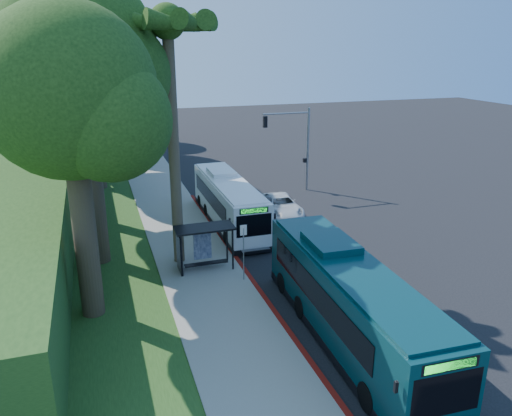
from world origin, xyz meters
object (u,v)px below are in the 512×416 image
object	(u,v)px
white_bus	(228,201)
teal_bus	(349,300)
pickup	(280,205)
bus_shelter	(200,239)

from	to	relation	value
white_bus	teal_bus	size ratio (longest dim) A/B	0.90
teal_bus	pickup	world-z (taller)	teal_bus
white_bus	pickup	distance (m)	4.25
bus_shelter	pickup	size ratio (longest dim) A/B	0.62
white_bus	pickup	world-z (taller)	white_bus
pickup	teal_bus	bearing A→B (deg)	-97.26
pickup	bus_shelter	bearing A→B (deg)	-132.04
bus_shelter	white_bus	xyz separation A→B (m)	(3.46, 6.74, -0.13)
white_bus	teal_bus	distance (m)	15.42
bus_shelter	white_bus	bearing A→B (deg)	62.85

